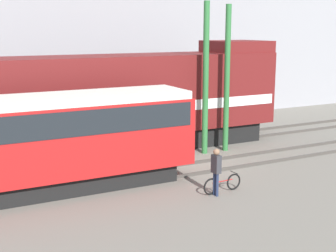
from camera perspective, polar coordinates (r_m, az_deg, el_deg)
The scene contains 10 objects.
ground_plane at distance 20.63m, azimuth 1.80°, elevation -4.92°, with size 120.00×120.00×0.00m, color slate.
track_near at distance 20.04m, azimuth 2.73°, elevation -5.22°, with size 60.00×1.50×0.14m.
track_far at distance 23.71m, azimuth -2.39°, elevation -2.52°, with size 60.00×1.50×0.14m.
building_backdrop at distance 31.60m, azimuth -9.57°, elevation 10.23°, with size 42.20×6.00×10.29m.
freight_locomotive at distance 22.42m, azimuth -7.58°, elevation 2.82°, with size 18.11×3.04×5.30m.
streetcar at distance 17.43m, azimuth -14.71°, elevation -1.47°, with size 11.02×2.54×3.59m.
bicycle at distance 17.47m, azimuth 6.65°, elevation -7.03°, with size 1.69×0.44×0.69m.
person at distance 16.89m, azimuth 5.89°, elevation -5.02°, with size 0.24×0.37×1.75m.
utility_pole_left at distance 22.15m, azimuth 4.61°, elevation 5.69°, with size 0.28×0.28×7.18m.
utility_pole_center at distance 22.81m, azimuth 7.19°, elevation 5.66°, with size 0.27×0.27×7.06m.
Camera 1 is at (-9.53, -17.30, 5.95)m, focal length 50.00 mm.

